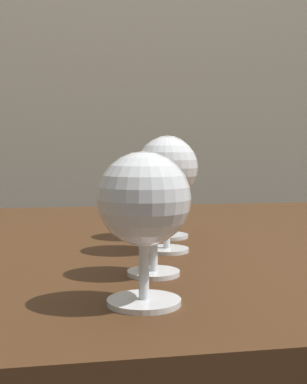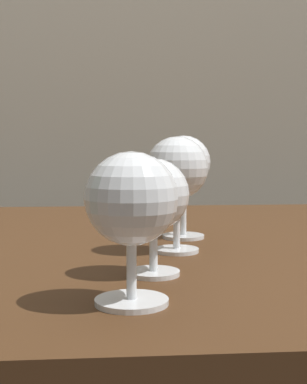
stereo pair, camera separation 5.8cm
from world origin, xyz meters
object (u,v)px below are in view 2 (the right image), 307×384
Objects in this scene: wine_glass_port at (131,203)px; wine_glass_pinot at (174,170)px; wine_glass_white at (184,165)px; wine_glass_merlot at (154,196)px.

wine_glass_pinot reaches higher than wine_glass_port.
wine_glass_pinot is 0.98× the size of wine_glass_white.
wine_glass_merlot is (0.03, 0.11, -0.00)m from wine_glass_port.
wine_glass_white is at bearing 74.74° from wine_glass_port.
wine_glass_merlot is 0.24m from wine_glass_white.
wine_glass_merlot is at bearing -105.45° from wine_glass_white.
wine_glass_port is 0.35m from wine_glass_white.
wine_glass_merlot is at bearing 75.18° from wine_glass_port.
wine_glass_merlot is at bearing -106.45° from wine_glass_pinot.
wine_glass_merlot is 0.13m from wine_glass_pinot.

